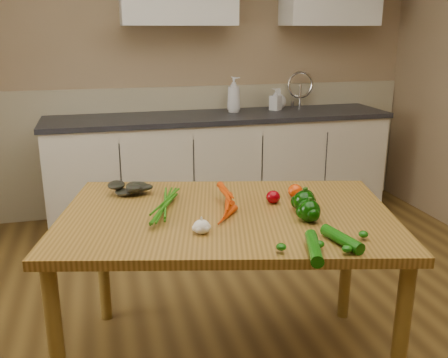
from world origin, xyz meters
TOP-DOWN VIEW (x-y plane):
  - room at (0.00, 0.17)m, footprint 4.04×5.04m
  - counter_run at (0.21, 2.19)m, footprint 2.84×0.64m
  - table at (-0.25, 0.23)m, footprint 1.65×1.26m
  - soap_bottle_a at (0.34, 2.26)m, footprint 0.16×0.16m
  - soap_bottle_b at (0.72, 2.28)m, footprint 0.12×0.12m
  - soap_bottle_c at (0.77, 2.35)m, footprint 0.19×0.19m
  - carrot_bunch at (-0.33, 0.29)m, footprint 0.32×0.27m
  - leafy_greens at (-0.64, 0.59)m, footprint 0.21×0.19m
  - garlic_bulb at (-0.40, 0.03)m, footprint 0.07×0.07m
  - pepper_a at (0.09, 0.15)m, footprint 0.10×0.10m
  - pepper_b at (0.12, 0.20)m, footprint 0.09×0.09m
  - pepper_c at (0.07, 0.04)m, footprint 0.09×0.09m
  - tomato_a at (-0.00, 0.30)m, footprint 0.07×0.07m
  - tomato_b at (0.13, 0.36)m, footprint 0.07×0.07m
  - tomato_c at (0.16, 0.29)m, footprint 0.06×0.06m
  - zucchini_a at (0.09, -0.21)m, footprint 0.09×0.22m
  - zucchini_b at (-0.05, -0.26)m, footprint 0.12×0.24m

SIDE VIEW (x-z plane):
  - counter_run at x=0.21m, z-range -0.11..1.03m
  - table at x=-0.25m, z-range 0.31..1.10m
  - zucchini_a at x=0.09m, z-range 0.79..0.84m
  - zucchini_b at x=-0.05m, z-range 0.79..0.84m
  - tomato_c at x=0.16m, z-range 0.79..0.85m
  - garlic_bulb at x=-0.40m, z-range 0.79..0.85m
  - tomato_a at x=0.00m, z-range 0.79..0.85m
  - tomato_b at x=0.13m, z-range 0.79..0.86m
  - carrot_bunch at x=-0.33m, z-range 0.79..0.86m
  - pepper_b at x=0.12m, z-range 0.79..0.88m
  - pepper_c at x=0.07m, z-range 0.79..0.89m
  - pepper_a at x=0.09m, z-range 0.79..0.89m
  - leafy_greens at x=-0.64m, z-range 0.79..0.90m
  - soap_bottle_c at x=0.77m, z-range 0.90..1.08m
  - soap_bottle_b at x=0.72m, z-range 0.90..1.08m
  - soap_bottle_a at x=0.34m, z-range 0.90..1.19m
  - room at x=0.00m, z-range -0.07..2.57m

